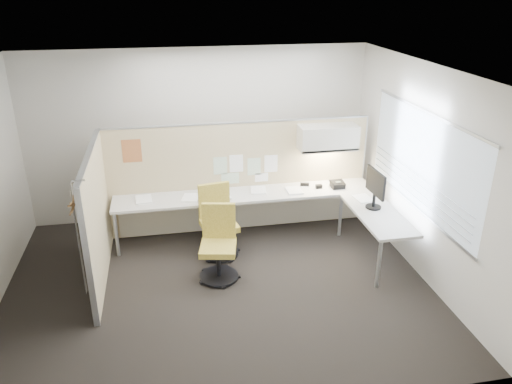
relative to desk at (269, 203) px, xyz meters
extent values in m
cube|color=black|center=(-0.93, -1.13, -0.61)|extent=(5.50, 4.50, 0.01)
cube|color=white|center=(-0.93, -1.13, 2.20)|extent=(5.50, 4.50, 0.01)
cube|color=beige|center=(-0.93, 1.12, 0.80)|extent=(5.50, 0.02, 2.80)
cube|color=beige|center=(-0.93, -3.38, 0.80)|extent=(5.50, 0.02, 2.80)
cube|color=beige|center=(1.82, -1.13, 0.80)|extent=(0.02, 4.50, 2.80)
cube|color=#93A2AB|center=(1.79, -1.13, 0.95)|extent=(0.01, 2.80, 1.30)
cube|color=#C9B98B|center=(-0.38, 0.47, 0.27)|extent=(4.10, 0.06, 1.75)
cube|color=#C9B98B|center=(-2.43, -0.63, 0.27)|extent=(0.06, 2.20, 1.75)
cube|color=beige|center=(-0.33, 0.14, 0.11)|extent=(4.00, 0.60, 0.04)
cube|color=beige|center=(1.37, -0.89, 0.11)|extent=(0.60, 1.47, 0.04)
cube|color=beige|center=(-0.33, 0.41, -0.26)|extent=(3.90, 0.02, 0.64)
cylinder|color=#A5A8AA|center=(-2.28, -0.11, -0.26)|extent=(0.05, 0.05, 0.69)
cylinder|color=#A5A8AA|center=(1.12, -1.58, -0.26)|extent=(0.05, 0.05, 0.69)
cylinder|color=#A5A8AA|center=(1.12, -0.11, -0.26)|extent=(0.05, 0.05, 0.69)
cube|color=beige|center=(0.97, 0.26, 0.91)|extent=(0.90, 0.36, 0.38)
cube|color=#FFEABF|center=(0.97, 0.26, 0.70)|extent=(0.60, 0.06, 0.02)
cube|color=#8CBF8C|center=(-0.68, 0.44, 0.50)|extent=(0.21, 0.00, 0.28)
cube|color=white|center=(-0.43, 0.44, 0.52)|extent=(0.21, 0.00, 0.28)
cube|color=#8CBF8C|center=(-0.15, 0.44, 0.45)|extent=(0.21, 0.00, 0.28)
cube|color=white|center=(0.12, 0.44, 0.48)|extent=(0.21, 0.00, 0.28)
cube|color=#8CBF8C|center=(-0.53, 0.44, 0.28)|extent=(0.28, 0.00, 0.18)
cube|color=white|center=(-0.03, 0.44, 0.26)|extent=(0.21, 0.00, 0.14)
cube|color=orange|center=(-1.98, 0.44, 0.82)|extent=(0.28, 0.00, 0.35)
cylinder|color=black|center=(-0.81, -0.36, -0.57)|extent=(0.55, 0.55, 0.03)
cylinder|color=black|center=(-0.81, -0.36, -0.36)|extent=(0.06, 0.06, 0.42)
cube|color=#DEC852|center=(-0.81, -0.36, -0.12)|extent=(0.56, 0.56, 0.08)
cube|color=#DEC852|center=(-0.85, -0.14, 0.19)|extent=(0.47, 0.14, 0.52)
cylinder|color=black|center=(-0.90, -0.98, -0.57)|extent=(0.53, 0.53, 0.03)
cylinder|color=black|center=(-0.90, -0.98, -0.37)|extent=(0.06, 0.06, 0.41)
cube|color=#DEC852|center=(-0.90, -0.98, -0.13)|extent=(0.55, 0.55, 0.08)
cube|color=#DEC852|center=(-0.86, -0.76, 0.16)|extent=(0.45, 0.15, 0.51)
cylinder|color=black|center=(1.37, -0.71, 0.14)|extent=(0.22, 0.22, 0.02)
cylinder|color=black|center=(1.37, -0.71, 0.24)|extent=(0.04, 0.04, 0.20)
cube|color=black|center=(1.37, -0.71, 0.52)|extent=(0.05, 0.54, 0.36)
cube|color=black|center=(1.37, -0.71, 0.52)|extent=(0.02, 0.49, 0.31)
cube|color=black|center=(1.12, 0.11, 0.18)|extent=(0.21, 0.20, 0.12)
cylinder|color=black|center=(1.03, 0.13, 0.21)|extent=(0.04, 0.17, 0.04)
cube|color=black|center=(0.63, 0.27, 0.15)|extent=(0.15, 0.08, 0.05)
cube|color=black|center=(0.82, 0.14, 0.16)|extent=(0.10, 0.06, 0.06)
cube|color=silver|center=(-2.43, -1.57, 1.17)|extent=(0.14, 0.02, 0.02)
cylinder|color=silver|center=(-2.50, -1.57, 1.09)|extent=(0.02, 0.02, 0.14)
cube|color=#AD7F4C|center=(-2.50, -1.57, 0.96)|extent=(0.02, 0.43, 0.12)
cube|color=#AD7F4C|center=(-2.53, -1.54, 0.92)|extent=(0.02, 0.43, 0.12)
cube|color=#93939C|center=(-2.51, -1.62, 0.34)|extent=(0.01, 0.07, 1.07)
cube|color=white|center=(-1.86, 0.18, 0.14)|extent=(0.25, 0.32, 0.03)
cube|color=white|center=(-1.18, 0.13, 0.14)|extent=(0.30, 0.35, 0.02)
cube|color=white|center=(-0.71, 0.07, 0.15)|extent=(0.26, 0.32, 0.04)
cube|color=white|center=(-0.12, 0.22, 0.14)|extent=(0.27, 0.33, 0.02)
cube|color=white|center=(0.41, 0.09, 0.14)|extent=(0.23, 0.30, 0.03)
cube|color=white|center=(1.35, -0.39, 0.14)|extent=(0.26, 0.32, 0.02)
camera|label=1|loc=(-1.49, -6.75, 3.15)|focal=35.00mm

